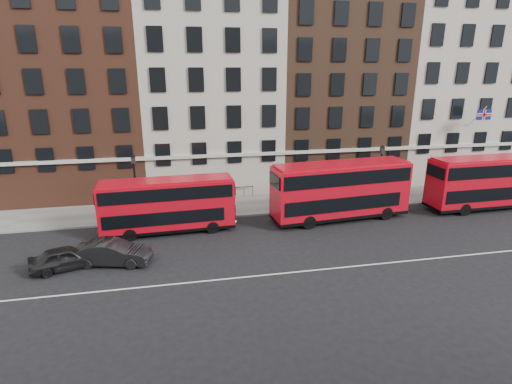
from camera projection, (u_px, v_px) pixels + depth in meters
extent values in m
plane|color=black|center=(240.00, 262.00, 25.38)|extent=(120.00, 120.00, 0.00)
cube|color=gray|center=(221.00, 207.00, 35.19)|extent=(80.00, 5.00, 0.15)
cube|color=gray|center=(225.00, 217.00, 32.85)|extent=(80.00, 0.30, 0.16)
cube|color=white|center=(245.00, 277.00, 23.50)|extent=(70.00, 0.12, 0.01)
cube|color=brown|center=(70.00, 77.00, 36.58)|extent=(12.80, 10.00, 22.00)
cube|color=#B8B3A2|center=(210.00, 92.00, 39.41)|extent=(12.80, 10.00, 19.00)
cube|color=brown|center=(333.00, 81.00, 41.50)|extent=(12.80, 10.00, 21.00)
cube|color=#B3AA9B|center=(442.00, 85.00, 44.03)|extent=(12.80, 10.00, 20.00)
cube|color=red|center=(168.00, 205.00, 29.38)|extent=(9.76, 2.73, 3.64)
cube|color=black|center=(169.00, 226.00, 29.89)|extent=(9.76, 2.77, 0.22)
cube|color=black|center=(164.00, 213.00, 29.50)|extent=(8.66, 2.76, 0.97)
cube|color=black|center=(167.00, 190.00, 29.04)|extent=(9.39, 2.79, 0.92)
cube|color=red|center=(166.00, 181.00, 28.82)|extent=(9.47, 2.54, 0.17)
cube|color=black|center=(233.00, 209.00, 30.70)|extent=(0.16, 2.03, 1.20)
cube|color=black|center=(233.00, 197.00, 30.41)|extent=(0.15, 1.75, 0.39)
cylinder|color=black|center=(213.00, 227.00, 29.64)|extent=(0.93, 0.30, 0.92)
cylinder|color=black|center=(209.00, 218.00, 31.55)|extent=(0.93, 0.30, 0.92)
cylinder|color=black|center=(130.00, 235.00, 28.29)|extent=(0.93, 0.30, 0.92)
cylinder|color=black|center=(132.00, 224.00, 30.20)|extent=(0.93, 0.30, 0.92)
cube|color=red|center=(341.00, 190.00, 31.80)|extent=(11.32, 3.71, 4.18)
cube|color=black|center=(339.00, 213.00, 32.39)|extent=(11.33, 3.75, 0.25)
cube|color=black|center=(337.00, 199.00, 31.93)|extent=(10.07, 3.67, 1.11)
cube|color=black|center=(342.00, 175.00, 31.42)|extent=(10.91, 3.75, 1.06)
cube|color=red|center=(342.00, 164.00, 31.16)|extent=(10.99, 3.46, 0.19)
cube|color=black|center=(400.00, 194.00, 33.59)|extent=(0.31, 2.33, 1.38)
cube|color=black|center=(401.00, 181.00, 33.25)|extent=(0.28, 2.01, 0.44)
cylinder|color=black|center=(386.00, 213.00, 32.28)|extent=(1.08, 0.40, 1.06)
cylinder|color=black|center=(370.00, 204.00, 34.45)|extent=(1.08, 0.40, 1.06)
cylinder|color=black|center=(309.00, 222.00, 30.42)|extent=(1.08, 0.40, 1.06)
cylinder|color=black|center=(297.00, 212.00, 32.59)|extent=(1.08, 0.40, 1.06)
cube|color=red|center=(490.00, 182.00, 34.36)|extent=(10.93, 2.83, 4.09)
cube|color=black|center=(486.00, 203.00, 34.93)|extent=(10.93, 2.87, 0.25)
cube|color=black|center=(485.00, 190.00, 34.51)|extent=(9.69, 2.89, 1.09)
cube|color=black|center=(492.00, 168.00, 33.98)|extent=(10.52, 2.91, 1.04)
cube|color=red|center=(494.00, 158.00, 33.74)|extent=(10.62, 2.62, 0.19)
cylinder|color=black|center=(509.00, 196.00, 36.73)|extent=(1.04, 0.31, 1.04)
cylinder|color=black|center=(465.00, 210.00, 33.20)|extent=(1.04, 0.31, 1.04)
cylinder|color=black|center=(446.00, 201.00, 35.36)|extent=(1.04, 0.31, 1.04)
imported|color=black|center=(66.00, 258.00, 24.35)|extent=(4.48, 2.86, 1.42)
imported|color=black|center=(113.00, 253.00, 24.87)|extent=(4.91, 2.58, 1.54)
cylinder|color=black|center=(136.00, 191.00, 31.60)|extent=(0.14, 0.14, 4.60)
cylinder|color=black|center=(138.00, 215.00, 32.19)|extent=(0.32, 0.32, 0.60)
cube|color=#262626|center=(133.00, 160.00, 30.84)|extent=(0.32, 0.32, 0.55)
cone|color=black|center=(133.00, 155.00, 30.74)|extent=(0.44, 0.44, 0.25)
cylinder|color=black|center=(380.00, 179.00, 35.15)|extent=(0.14, 0.14, 4.60)
cylinder|color=black|center=(377.00, 200.00, 35.75)|extent=(0.32, 0.32, 0.60)
cube|color=#262626|center=(382.00, 150.00, 34.40)|extent=(0.32, 0.32, 0.55)
cone|color=black|center=(383.00, 146.00, 34.29)|extent=(0.44, 0.44, 0.25)
cylinder|color=black|center=(480.00, 184.00, 37.19)|extent=(0.12, 0.12, 2.60)
cube|color=black|center=(484.00, 168.00, 36.57)|extent=(0.25, 0.30, 0.75)
sphere|color=red|center=(486.00, 166.00, 36.35)|extent=(0.14, 0.14, 0.14)
sphere|color=#0C9919|center=(485.00, 170.00, 36.48)|extent=(0.14, 0.14, 0.14)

